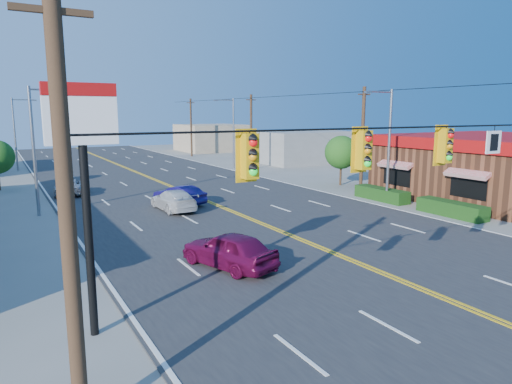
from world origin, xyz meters
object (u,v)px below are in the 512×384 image
car_magenta (229,251)px  pizza_hut_sign (83,158)px  car_blue (179,196)px  car_silver (69,187)px  signal_span (466,161)px  car_white (174,201)px  kfc (491,166)px

car_magenta → pizza_hut_sign: bearing=9.4°
car_blue → car_silver: bearing=-76.6°
signal_span → pizza_hut_sign: size_ratio=3.55×
pizza_hut_sign → car_white: bearing=62.5°
car_white → car_silver: size_ratio=1.06×
signal_span → kfc: size_ratio=1.49×
kfc → signal_span: bearing=-149.1°
signal_span → car_magenta: (-4.89, 7.17, -4.13)m
car_blue → car_white: bearing=34.0°
pizza_hut_sign → car_magenta: (5.99, 3.17, -4.43)m
car_magenta → car_blue: 13.75m
car_magenta → car_white: 12.08m
kfc → car_silver: size_ratio=3.71×
car_magenta → car_white: size_ratio=0.95×
signal_span → car_silver: bearing=105.7°
car_magenta → car_silver: (-3.23, 21.65, -0.15)m
kfc → pizza_hut_sign: size_ratio=2.38×
car_blue → car_white: size_ratio=0.87×
signal_span → car_blue: 21.14m
kfc → car_white: kfc is taller
car_magenta → car_silver: 21.88m
signal_span → car_blue: size_ratio=5.98×
signal_span → kfc: signal_span is taller
car_magenta → car_blue: (2.85, 13.45, -0.09)m
car_magenta → car_white: (1.87, 11.94, -0.08)m
signal_span → car_magenta: bearing=124.3°
car_magenta → car_silver: bearing=-100.0°
signal_span → car_magenta: signal_span is taller
car_white → pizza_hut_sign: bearing=61.0°
signal_span → kfc: (20.02, 12.00, -2.51)m
signal_span → car_white: (-3.02, 19.10, -4.21)m
kfc → pizza_hut_sign: (-30.90, -8.00, 2.80)m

